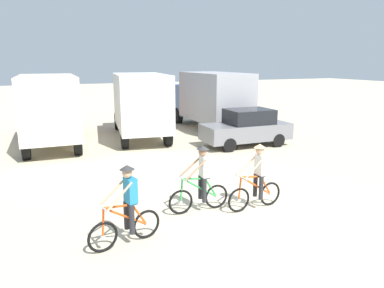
# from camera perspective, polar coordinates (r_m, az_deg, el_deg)

# --- Properties ---
(ground_plane) EXTENTS (120.00, 120.00, 0.00)m
(ground_plane) POSITION_cam_1_polar(r_m,az_deg,el_deg) (10.21, 11.41, -10.10)
(ground_plane) COLOR beige
(box_truck_cream_rv) EXTENTS (2.54, 6.81, 3.35)m
(box_truck_cream_rv) POSITION_cam_1_polar(r_m,az_deg,el_deg) (18.23, -21.80, 5.50)
(box_truck_cream_rv) COLOR beige
(box_truck_cream_rv) RESTS_ON ground
(box_truck_white_box) EXTENTS (3.24, 7.00, 3.35)m
(box_truck_white_box) POSITION_cam_1_polar(r_m,az_deg,el_deg) (19.01, -8.34, 6.56)
(box_truck_white_box) COLOR white
(box_truck_white_box) RESTS_ON ground
(box_truck_grey_hauler) EXTENTS (2.43, 6.76, 3.35)m
(box_truck_grey_hauler) POSITION_cam_1_polar(r_m,az_deg,el_deg) (21.24, 2.95, 7.35)
(box_truck_grey_hauler) COLOR #9E9EA3
(box_truck_grey_hauler) RESTS_ON ground
(sedan_parked) EXTENTS (4.23, 1.84, 1.76)m
(sedan_parked) POSITION_cam_1_polar(r_m,az_deg,el_deg) (17.29, 8.69, 2.59)
(sedan_parked) COLOR slate
(sedan_parked) RESTS_ON ground
(cyclist_orange_shirt) EXTENTS (1.70, 0.59, 1.82)m
(cyclist_orange_shirt) POSITION_cam_1_polar(r_m,az_deg,el_deg) (8.04, -10.31, -10.03)
(cyclist_orange_shirt) COLOR black
(cyclist_orange_shirt) RESTS_ON ground
(cyclist_cowboy_hat) EXTENTS (1.73, 0.52, 1.82)m
(cyclist_cowboy_hat) POSITION_cam_1_polar(r_m,az_deg,el_deg) (9.61, 1.44, -5.92)
(cyclist_cowboy_hat) COLOR black
(cyclist_cowboy_hat) RESTS_ON ground
(cyclist_near_camera) EXTENTS (1.73, 0.52, 1.82)m
(cyclist_near_camera) POSITION_cam_1_polar(r_m,az_deg,el_deg) (9.93, 10.35, -5.50)
(cyclist_near_camera) COLOR black
(cyclist_near_camera) RESTS_ON ground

